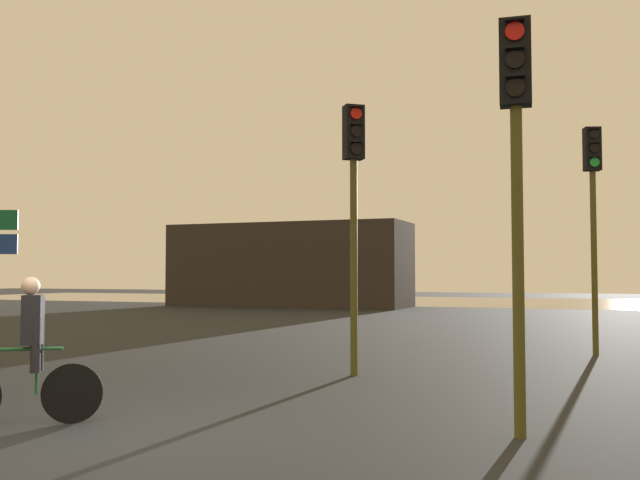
{
  "coord_description": "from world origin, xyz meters",
  "views": [
    {
      "loc": [
        4.64,
        -5.66,
        1.65
      ],
      "look_at": [
        0.5,
        5.0,
        2.2
      ],
      "focal_mm": 40.0,
      "sensor_mm": 36.0,
      "label": 1
    }
  ],
  "objects_px": {
    "traffic_light_far_right": "(593,197)",
    "cyclist": "(29,350)",
    "traffic_light_center": "(354,187)",
    "traffic_light_near_right": "(516,144)",
    "distant_building": "(289,265)"
  },
  "relations": [
    {
      "from": "traffic_light_far_right",
      "to": "cyclist",
      "type": "xyz_separation_m",
      "value": [
        -5.78,
        -9.45,
        -2.42
      ]
    },
    {
      "from": "traffic_light_center",
      "to": "traffic_light_near_right",
      "type": "bearing_deg",
      "value": 91.75
    },
    {
      "from": "distant_building",
      "to": "traffic_light_near_right",
      "type": "distance_m",
      "value": 29.78
    },
    {
      "from": "traffic_light_near_right",
      "to": "cyclist",
      "type": "relative_size",
      "value": 2.64
    },
    {
      "from": "traffic_light_far_right",
      "to": "cyclist",
      "type": "bearing_deg",
      "value": 39.54
    },
    {
      "from": "distant_building",
      "to": "traffic_light_center",
      "type": "height_order",
      "value": "traffic_light_center"
    },
    {
      "from": "traffic_light_near_right",
      "to": "cyclist",
      "type": "bearing_deg",
      "value": 9.54
    },
    {
      "from": "traffic_light_near_right",
      "to": "cyclist",
      "type": "height_order",
      "value": "traffic_light_near_right"
    },
    {
      "from": "traffic_light_far_right",
      "to": "traffic_light_center",
      "type": "height_order",
      "value": "traffic_light_far_right"
    },
    {
      "from": "traffic_light_far_right",
      "to": "traffic_light_near_right",
      "type": "xyz_separation_m",
      "value": [
        -0.7,
        -8.12,
        -0.26
      ]
    },
    {
      "from": "distant_building",
      "to": "traffic_light_near_right",
      "type": "relative_size",
      "value": 2.88
    },
    {
      "from": "traffic_light_near_right",
      "to": "traffic_light_center",
      "type": "xyz_separation_m",
      "value": [
        -2.97,
        3.59,
        0.11
      ]
    },
    {
      "from": "traffic_light_near_right",
      "to": "traffic_light_center",
      "type": "relative_size",
      "value": 0.96
    },
    {
      "from": "traffic_light_center",
      "to": "cyclist",
      "type": "xyz_separation_m",
      "value": [
        -2.11,
        -4.93,
        -2.27
      ]
    },
    {
      "from": "traffic_light_near_right",
      "to": "traffic_light_center",
      "type": "distance_m",
      "value": 4.66
    }
  ]
}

